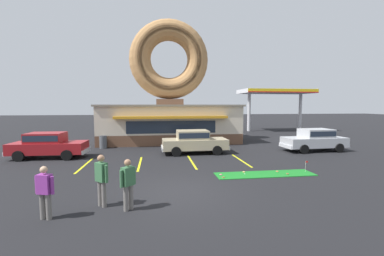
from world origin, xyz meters
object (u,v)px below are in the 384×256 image
(golf_ball, at_px, (245,174))
(pedestrian_leather_jacket_man, at_px, (128,182))
(putting_flag_pin, at_px, (306,164))
(pedestrian_blue_sweater_man, at_px, (45,190))
(trash_bin, at_px, (103,142))
(car_red, at_px, (48,144))
(pedestrian_hooded_kid, at_px, (102,178))
(car_silver, at_px, (315,139))
(car_champagne, at_px, (194,141))

(golf_ball, xyz_separation_m, pedestrian_leather_jacket_man, (-5.07, -3.41, 0.85))
(putting_flag_pin, distance_m, pedestrian_blue_sweater_man, 11.21)
(putting_flag_pin, bearing_deg, pedestrian_blue_sweater_man, -160.32)
(pedestrian_leather_jacket_man, bearing_deg, trash_bin, 104.39)
(car_red, relative_size, pedestrian_hooded_kid, 2.68)
(car_silver, bearing_deg, putting_flag_pin, -126.62)
(pedestrian_hooded_kid, height_order, trash_bin, pedestrian_hooded_kid)
(pedestrian_blue_sweater_man, bearing_deg, car_silver, 32.27)
(putting_flag_pin, height_order, trash_bin, trash_bin)
(golf_ball, relative_size, pedestrian_leather_jacket_man, 0.03)
(car_red, relative_size, pedestrian_leather_jacket_man, 2.82)
(putting_flag_pin, distance_m, trash_bin, 14.36)
(putting_flag_pin, distance_m, pedestrian_hooded_kid, 9.62)
(car_champagne, xyz_separation_m, car_silver, (8.80, -0.29, 0.00))
(putting_flag_pin, relative_size, car_silver, 0.12)
(car_champagne, relative_size, trash_bin, 4.71)
(pedestrian_blue_sweater_man, xyz_separation_m, trash_bin, (-0.81, 12.56, -0.37))
(golf_ball, bearing_deg, car_champagne, 105.49)
(car_silver, relative_size, trash_bin, 4.74)
(pedestrian_blue_sweater_man, distance_m, pedestrian_leather_jacket_man, 2.35)
(pedestrian_hooded_kid, xyz_separation_m, trash_bin, (-2.25, 11.79, -0.46))
(golf_ball, height_order, pedestrian_blue_sweater_man, pedestrian_blue_sweater_man)
(pedestrian_blue_sweater_man, bearing_deg, trash_bin, 93.71)
(car_champagne, bearing_deg, pedestrian_blue_sweater_man, -121.37)
(pedestrian_hooded_kid, bearing_deg, golf_ball, 26.65)
(car_red, xyz_separation_m, pedestrian_blue_sweater_man, (3.51, -9.29, -0.01))
(putting_flag_pin, relative_size, pedestrian_leather_jacket_man, 0.34)
(pedestrian_blue_sweater_man, bearing_deg, putting_flag_pin, 19.68)
(car_red, distance_m, pedestrian_leather_jacket_man, 10.68)
(pedestrian_hooded_kid, bearing_deg, car_silver, 32.70)
(golf_ball, relative_size, car_champagne, 0.01)
(car_champagne, relative_size, car_silver, 0.99)
(car_silver, height_order, pedestrian_blue_sweater_man, car_silver)
(golf_ball, xyz_separation_m, car_silver, (7.21, 5.47, 0.82))
(golf_ball, bearing_deg, pedestrian_leather_jacket_man, -146.05)
(car_silver, bearing_deg, pedestrian_blue_sweater_man, -147.73)
(pedestrian_leather_jacket_man, bearing_deg, car_champagne, 69.24)
(car_champagne, bearing_deg, golf_ball, -74.51)
(car_champagne, distance_m, pedestrian_leather_jacket_man, 9.80)
(putting_flag_pin, xyz_separation_m, pedestrian_blue_sweater_man, (-10.55, -3.77, 0.43))
(car_red, height_order, pedestrian_hooded_kid, pedestrian_hooded_kid)
(golf_ball, bearing_deg, car_silver, 37.16)
(putting_flag_pin, bearing_deg, pedestrian_hooded_kid, -161.74)
(pedestrian_leather_jacket_man, relative_size, trash_bin, 1.68)
(car_champagne, distance_m, car_silver, 8.81)
(pedestrian_hooded_kid, height_order, pedestrian_leather_jacket_man, pedestrian_hooded_kid)
(car_champagne, xyz_separation_m, trash_bin, (-6.61, 3.05, -0.37))
(putting_flag_pin, xyz_separation_m, car_champagne, (-4.76, 5.73, 0.43))
(putting_flag_pin, relative_size, car_champagne, 0.12)
(pedestrian_hooded_kid, distance_m, pedestrian_leather_jacket_man, 0.99)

